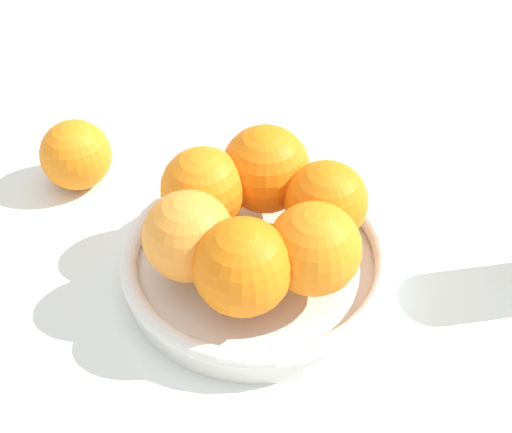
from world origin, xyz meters
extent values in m
plane|color=silver|center=(0.00, 0.00, 0.00)|extent=(4.00, 4.00, 0.00)
cylinder|color=silver|center=(0.00, 0.00, 0.01)|extent=(0.23, 0.23, 0.02)
torus|color=silver|center=(0.00, 0.00, 0.03)|extent=(0.23, 0.23, 0.02)
sphere|color=orange|center=(0.02, -0.05, 0.07)|extent=(0.07, 0.07, 0.07)
sphere|color=orange|center=(0.06, -0.01, 0.07)|extent=(0.07, 0.07, 0.07)
sphere|color=orange|center=(0.04, 0.04, 0.07)|extent=(0.08, 0.08, 0.08)
sphere|color=orange|center=(-0.02, 0.05, 0.07)|extent=(0.08, 0.08, 0.08)
sphere|color=orange|center=(-0.06, 0.01, 0.07)|extent=(0.07, 0.07, 0.07)
sphere|color=orange|center=(-0.04, -0.05, 0.07)|extent=(0.08, 0.08, 0.08)
sphere|color=orange|center=(0.09, -0.20, 0.04)|extent=(0.07, 0.07, 0.07)
camera|label=1|loc=(0.21, 0.37, 0.47)|focal=50.00mm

